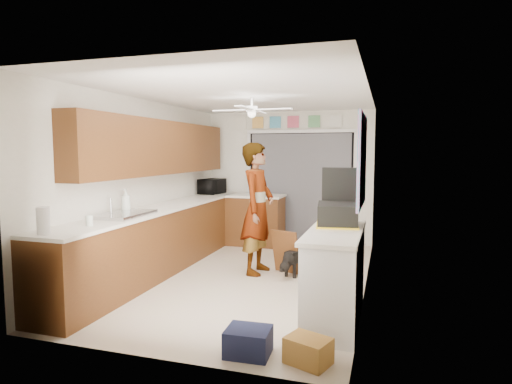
# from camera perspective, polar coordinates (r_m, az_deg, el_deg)

# --- Properties ---
(floor) EXTENTS (5.00, 5.00, 0.00)m
(floor) POSITION_cam_1_polar(r_m,az_deg,el_deg) (6.10, -1.13, -11.16)
(floor) COLOR beige
(floor) RESTS_ON ground
(ceiling) EXTENTS (5.00, 5.00, 0.00)m
(ceiling) POSITION_cam_1_polar(r_m,az_deg,el_deg) (5.90, -1.17, 12.81)
(ceiling) COLOR white
(ceiling) RESTS_ON ground
(wall_back) EXTENTS (3.20, 0.00, 3.20)m
(wall_back) POSITION_cam_1_polar(r_m,az_deg,el_deg) (8.27, 4.28, 2.01)
(wall_back) COLOR white
(wall_back) RESTS_ON ground
(wall_front) EXTENTS (3.20, 0.00, 3.20)m
(wall_front) POSITION_cam_1_polar(r_m,az_deg,el_deg) (3.60, -13.73, -2.61)
(wall_front) COLOR white
(wall_front) RESTS_ON ground
(wall_left) EXTENTS (0.00, 5.00, 5.00)m
(wall_left) POSITION_cam_1_polar(r_m,az_deg,el_deg) (6.55, -14.57, 0.94)
(wall_left) COLOR white
(wall_left) RESTS_ON ground
(wall_right) EXTENTS (0.00, 5.00, 5.00)m
(wall_right) POSITION_cam_1_polar(r_m,az_deg,el_deg) (5.58, 14.65, 0.19)
(wall_right) COLOR white
(wall_right) RESTS_ON ground
(left_base_cabinets) EXTENTS (0.60, 4.80, 0.90)m
(left_base_cabinets) POSITION_cam_1_polar(r_m,az_deg,el_deg) (6.51, -12.14, -6.15)
(left_base_cabinets) COLOR #5C3315
(left_base_cabinets) RESTS_ON floor
(left_countertop) EXTENTS (0.62, 4.80, 0.04)m
(left_countertop) POSITION_cam_1_polar(r_m,az_deg,el_deg) (6.42, -12.14, -2.05)
(left_countertop) COLOR white
(left_countertop) RESTS_ON left_base_cabinets
(upper_cabinets) EXTENTS (0.32, 4.00, 0.80)m
(upper_cabinets) POSITION_cam_1_polar(r_m,az_deg,el_deg) (6.62, -12.59, 5.80)
(upper_cabinets) COLOR #5C3315
(upper_cabinets) RESTS_ON wall_left
(sink_basin) EXTENTS (0.50, 0.76, 0.06)m
(sink_basin) POSITION_cam_1_polar(r_m,az_deg,el_deg) (5.58, -17.17, -2.93)
(sink_basin) COLOR silver
(sink_basin) RESTS_ON left_countertop
(faucet) EXTENTS (0.03, 0.03, 0.22)m
(faucet) POSITION_cam_1_polar(r_m,az_deg,el_deg) (5.67, -18.79, -1.87)
(faucet) COLOR silver
(faucet) RESTS_ON left_countertop
(peninsula_base) EXTENTS (1.00, 0.60, 0.90)m
(peninsula_base) POSITION_cam_1_polar(r_m,az_deg,el_deg) (8.01, -0.05, -3.85)
(peninsula_base) COLOR #5C3315
(peninsula_base) RESTS_ON floor
(peninsula_top) EXTENTS (1.04, 0.64, 0.04)m
(peninsula_top) POSITION_cam_1_polar(r_m,az_deg,el_deg) (7.95, -0.05, -0.50)
(peninsula_top) COLOR white
(peninsula_top) RESTS_ON peninsula_base
(back_opening_recess) EXTENTS (2.00, 0.06, 2.10)m
(back_opening_recess) POSITION_cam_1_polar(r_m,az_deg,el_deg) (8.21, 5.93, 0.57)
(back_opening_recess) COLOR black
(back_opening_recess) RESTS_ON wall_back
(curtain_panel) EXTENTS (1.90, 0.03, 2.05)m
(curtain_panel) POSITION_cam_1_polar(r_m,az_deg,el_deg) (8.17, 5.87, 0.54)
(curtain_panel) COLOR slate
(curtain_panel) RESTS_ON wall_back
(door_trim_left) EXTENTS (0.06, 0.04, 2.10)m
(door_trim_left) POSITION_cam_1_polar(r_m,az_deg,el_deg) (8.44, -0.93, 0.73)
(door_trim_left) COLOR white
(door_trim_left) RESTS_ON wall_back
(door_trim_right) EXTENTS (0.06, 0.04, 2.10)m
(door_trim_right) POSITION_cam_1_polar(r_m,az_deg,el_deg) (8.04, 13.03, 0.36)
(door_trim_right) COLOR white
(door_trim_right) RESTS_ON wall_back
(door_trim_head) EXTENTS (2.10, 0.04, 0.06)m
(door_trim_head) POSITION_cam_1_polar(r_m,az_deg,el_deg) (8.16, 5.96, 8.06)
(door_trim_head) COLOR white
(door_trim_head) RESTS_ON wall_back
(header_frame_0) EXTENTS (0.22, 0.02, 0.22)m
(header_frame_0) POSITION_cam_1_polar(r_m,az_deg,el_deg) (8.40, 0.24, 9.24)
(header_frame_0) COLOR #ECB14E
(header_frame_0) RESTS_ON wall_back
(header_frame_1) EXTENTS (0.22, 0.02, 0.22)m
(header_frame_1) POSITION_cam_1_polar(r_m,az_deg,el_deg) (8.31, 2.58, 9.28)
(header_frame_1) COLOR #4AA0C7
(header_frame_1) RESTS_ON wall_back
(header_frame_2) EXTENTS (0.22, 0.02, 0.22)m
(header_frame_2) POSITION_cam_1_polar(r_m,az_deg,el_deg) (8.23, 4.97, 9.30)
(header_frame_2) COLOR #D34F6B
(header_frame_2) RESTS_ON wall_back
(header_frame_3) EXTENTS (0.22, 0.02, 0.22)m
(header_frame_3) POSITION_cam_1_polar(r_m,az_deg,el_deg) (8.15, 7.76, 9.31)
(header_frame_3) COLOR #5DA368
(header_frame_3) RESTS_ON wall_back
(header_frame_4) EXTENTS (0.22, 0.02, 0.22)m
(header_frame_4) POSITION_cam_1_polar(r_m,az_deg,el_deg) (8.10, 10.59, 9.29)
(header_frame_4) COLOR silver
(header_frame_4) RESTS_ON wall_back
(route66_sign) EXTENTS (0.22, 0.02, 0.26)m
(route66_sign) POSITION_cam_1_polar(r_m,az_deg,el_deg) (8.51, -2.04, 9.19)
(route66_sign) COLOR silver
(route66_sign) RESTS_ON wall_back
(right_counter_base) EXTENTS (0.50, 1.40, 0.90)m
(right_counter_base) POSITION_cam_1_polar(r_m,az_deg,el_deg) (4.57, 10.54, -11.10)
(right_counter_base) COLOR white
(right_counter_base) RESTS_ON floor
(right_counter_top) EXTENTS (0.54, 1.44, 0.04)m
(right_counter_top) POSITION_cam_1_polar(r_m,az_deg,el_deg) (4.46, 10.52, -5.30)
(right_counter_top) COLOR white
(right_counter_top) RESTS_ON right_counter_base
(abstract_painting) EXTENTS (0.03, 1.15, 0.95)m
(abstract_painting) POSITION_cam_1_polar(r_m,az_deg,el_deg) (4.56, 13.97, 4.11)
(abstract_painting) COLOR #FF5DC1
(abstract_painting) RESTS_ON wall_right
(ceiling_fan) EXTENTS (1.14, 1.14, 0.24)m
(ceiling_fan) POSITION_cam_1_polar(r_m,az_deg,el_deg) (6.07, -0.57, 10.90)
(ceiling_fan) COLOR white
(ceiling_fan) RESTS_ON ceiling
(microwave) EXTENTS (0.41, 0.55, 0.28)m
(microwave) POSITION_cam_1_polar(r_m,az_deg,el_deg) (8.15, -5.87, 0.75)
(microwave) COLOR black
(microwave) RESTS_ON left_countertop
(soap_bottle) EXTENTS (0.15, 0.15, 0.32)m
(soap_bottle) POSITION_cam_1_polar(r_m,az_deg,el_deg) (5.86, -16.97, -1.10)
(soap_bottle) COLOR silver
(soap_bottle) RESTS_ON left_countertop
(jar_b) EXTENTS (0.09, 0.09, 0.11)m
(jar_b) POSITION_cam_1_polar(r_m,az_deg,el_deg) (4.97, -21.33, -3.57)
(jar_b) COLOR silver
(jar_b) RESTS_ON left_countertop
(paper_towel_roll) EXTENTS (0.12, 0.12, 0.27)m
(paper_towel_roll) POSITION_cam_1_polar(r_m,az_deg,el_deg) (4.63, -26.51, -3.46)
(paper_towel_roll) COLOR white
(paper_towel_roll) RESTS_ON left_countertop
(suitcase) EXTENTS (0.49, 0.60, 0.24)m
(suitcase) POSITION_cam_1_polar(r_m,az_deg,el_deg) (4.76, 10.76, -2.93)
(suitcase) COLOR black
(suitcase) RESTS_ON right_counter_top
(suitcase_rim) EXTENTS (0.51, 0.63, 0.02)m
(suitcase_rim) POSITION_cam_1_polar(r_m,az_deg,el_deg) (4.77, 10.74, -4.24)
(suitcase_rim) COLOR yellow
(suitcase_rim) RESTS_ON suitcase
(suitcase_lid) EXTENTS (0.42, 0.09, 0.50)m
(suitcase_lid) POSITION_cam_1_polar(r_m,az_deg,el_deg) (5.02, 11.18, 0.36)
(suitcase_lid) COLOR black
(suitcase_lid) RESTS_ON suitcase
(cardboard_box) EXTENTS (0.42, 0.37, 0.22)m
(cardboard_box) POSITION_cam_1_polar(r_m,az_deg,el_deg) (3.78, 6.98, -20.25)
(cardboard_box) COLOR #B58939
(cardboard_box) RESTS_ON floor
(navy_crate) EXTENTS (0.39, 0.33, 0.23)m
(navy_crate) POSITION_cam_1_polar(r_m,az_deg,el_deg) (3.89, -1.04, -19.32)
(navy_crate) COLOR #151934
(navy_crate) RESTS_ON floor
(cabinet_door_panel) EXTENTS (0.45, 0.30, 0.62)m
(cabinet_door_panel) POSITION_cam_1_polar(r_m,az_deg,el_deg) (6.17, 3.98, -7.96)
(cabinet_door_panel) COLOR #5C3315
(cabinet_door_panel) RESTS_ON floor
(man) EXTENTS (0.48, 0.70, 1.87)m
(man) POSITION_cam_1_polar(r_m,az_deg,el_deg) (6.09, 0.22, -2.20)
(man) COLOR white
(man) RESTS_ON floor
(dog) EXTENTS (0.37, 0.56, 0.40)m
(dog) POSITION_cam_1_polar(r_m,az_deg,el_deg) (6.12, 5.23, -9.16)
(dog) COLOR black
(dog) RESTS_ON floor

